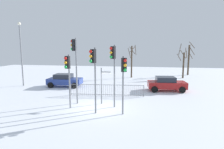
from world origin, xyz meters
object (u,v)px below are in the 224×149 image
traffic_light_rear_left (68,69)px  street_lamp (21,48)px  car_red_near (166,84)px  traffic_light_mid_right (124,72)px  direction_sign_post (102,84)px  traffic_light_foreground_right (94,66)px  bare_tree_right (132,60)px  car_blue_mid (65,80)px  traffic_light_mid_left (75,56)px  traffic_light_foreground_left (113,62)px  bare_tree_left (183,63)px  bare_tree_centre (189,59)px

traffic_light_rear_left → street_lamp: (-8.50, 6.90, 1.51)m
car_red_near → traffic_light_rear_left: bearing=-142.4°
traffic_light_mid_right → direction_sign_post: bearing=-72.2°
traffic_light_foreground_right → direction_sign_post: (0.07, 2.27, -1.64)m
street_lamp → direction_sign_post: bearing=-26.6°
traffic_light_rear_left → direction_sign_post: traffic_light_rear_left is taller
traffic_light_rear_left → bare_tree_right: (3.66, 15.11, -0.34)m
traffic_light_rear_left → car_blue_mid: (-3.51, 7.23, -2.14)m
traffic_light_mid_left → traffic_light_foreground_left: bearing=-78.1°
traffic_light_foreground_right → traffic_light_rear_left: size_ratio=1.12×
direction_sign_post → car_red_near: direction_sign_post is taller
traffic_light_rear_left → street_lamp: 11.05m
traffic_light_foreground_right → street_lamp: bearing=-8.2°
street_lamp → traffic_light_mid_right: bearing=-30.9°
direction_sign_post → bare_tree_left: size_ratio=0.57×
traffic_light_foreground_right → street_lamp: size_ratio=0.61×
traffic_light_foreground_right → traffic_light_mid_left: bearing=-18.1°
direction_sign_post → bare_tree_centre: bearing=57.8°
direction_sign_post → bare_tree_left: bearing=56.4°
traffic_light_foreground_left → bare_tree_centre: bare_tree_centre is taller
traffic_light_foreground_right → bare_tree_left: (9.00, 16.42, -1.09)m
traffic_light_foreground_right → car_red_near: bearing=-98.7°
traffic_light_foreground_right → traffic_light_mid_right: 2.02m
car_red_near → bare_tree_left: bare_tree_left is taller
traffic_light_foreground_left → bare_tree_left: size_ratio=0.92×
traffic_light_foreground_left → bare_tree_left: (7.94, 14.90, -1.23)m
car_blue_mid → bare_tree_centre: bearing=33.0°
traffic_light_mid_left → traffic_light_foreground_right: (2.08, -2.13, -0.52)m
traffic_light_rear_left → car_red_near: 10.66m
traffic_light_mid_left → car_red_near: traffic_light_mid_left is taller
traffic_light_rear_left → traffic_light_foreground_left: bearing=-155.2°
traffic_light_mid_left → traffic_light_mid_right: bearing=-93.8°
car_blue_mid → bare_tree_right: size_ratio=0.81×
traffic_light_foreground_left → street_lamp: (-11.66, 6.09, 1.01)m
car_blue_mid → bare_tree_centre: size_ratio=0.73×
car_blue_mid → bare_tree_left: 16.94m
traffic_light_foreground_left → direction_sign_post: size_ratio=1.61×
traffic_light_mid_right → car_red_near: size_ratio=0.99×
bare_tree_right → direction_sign_post: bearing=-96.3°
traffic_light_mid_right → car_red_near: 8.72m
traffic_light_rear_left → traffic_light_mid_right: size_ratio=1.02×
traffic_light_foreground_left → bare_tree_centre: bearing=-88.4°
traffic_light_foreground_right → car_blue_mid: bearing=-27.3°
traffic_light_rear_left → bare_tree_centre: bearing=-113.1°
bare_tree_left → traffic_light_mid_left: bearing=-127.8°
direction_sign_post → street_lamp: bearing=152.1°
traffic_light_foreground_right → traffic_light_mid_right: traffic_light_foreground_right is taller
direction_sign_post → traffic_light_mid_right: bearing=-50.1°
car_blue_mid → car_red_near: size_ratio=0.99×
traffic_light_mid_left → bare_tree_right: size_ratio=1.07×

